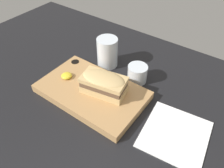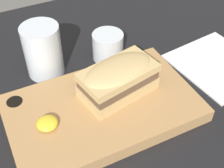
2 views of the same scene
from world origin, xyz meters
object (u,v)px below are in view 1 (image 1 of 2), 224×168
object	(u,v)px
water_glass	(107,54)
napkin	(175,134)
serving_board	(92,92)
wine_glass	(137,74)
sandwich	(104,83)

from	to	relation	value
water_glass	napkin	bearing A→B (deg)	-23.03
serving_board	wine_glass	world-z (taller)	wine_glass
water_glass	wine_glass	distance (cm)	14.55
serving_board	water_glass	distance (cm)	17.95
wine_glass	serving_board	bearing A→B (deg)	-119.30
serving_board	napkin	distance (cm)	29.65
napkin	water_glass	bearing A→B (deg)	156.97
water_glass	serving_board	bearing A→B (deg)	-70.75
serving_board	water_glass	size ratio (longest dim) A/B	3.08
water_glass	wine_glass	bearing A→B (deg)	-5.62
sandwich	wine_glass	bearing A→B (deg)	72.22
napkin	wine_glass	bearing A→B (deg)	147.07
sandwich	napkin	distance (cm)	26.20
water_glass	napkin	xyz separation A→B (cm)	(35.38, -15.04, -4.76)
serving_board	sandwich	size ratio (longest dim) A/B	2.27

